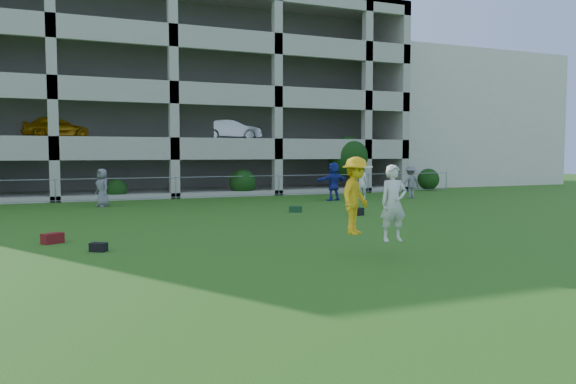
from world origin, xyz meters
name	(u,v)px	position (x,y,z in m)	size (l,w,h in m)	color
ground	(348,261)	(0.00, 0.00, 0.00)	(100.00, 100.00, 0.00)	#235114
stucco_building	(426,123)	(23.00, 28.00, 5.00)	(16.00, 14.00, 10.00)	beige
bystander_c	(102,188)	(-4.02, 15.87, 0.87)	(0.85, 0.56, 1.75)	slate
bystander_d	(333,181)	(7.32, 14.72, 1.00)	(1.85, 0.59, 1.99)	#22309C
bystander_e	(361,182)	(9.12, 14.95, 0.90)	(0.65, 0.43, 1.79)	white
bystander_f	(410,182)	(11.87, 14.38, 0.88)	(1.14, 0.65, 1.76)	slate
bag_red_a	(52,238)	(-6.19, 5.40, 0.14)	(0.55, 0.30, 0.28)	#560E15
bag_black_b	(99,247)	(-5.13, 3.58, 0.11)	(0.40, 0.25, 0.22)	black
crate_d	(358,212)	(4.99, 8.15, 0.15)	(0.35, 0.35, 0.30)	black
bag_green_g	(295,209)	(3.18, 10.19, 0.12)	(0.50, 0.30, 0.25)	#14391C
frisbee_contest	(365,197)	(0.63, 0.32, 1.42)	(1.70, 1.47, 1.96)	yellow
parking_garage	(148,100)	(0.00, 27.70, 6.01)	(30.00, 14.00, 12.00)	#9E998C
fence	(176,187)	(0.00, 19.00, 0.61)	(36.06, 0.06, 1.20)	gray
shrub_row	(252,169)	(4.59, 19.70, 1.51)	(34.38, 2.52, 3.50)	#163D11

